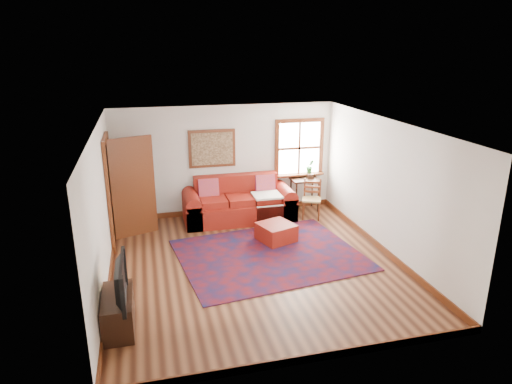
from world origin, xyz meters
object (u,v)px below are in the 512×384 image
object	(u,v)px
red_ottoman	(276,232)
side_table	(305,184)
red_leather_sofa	(239,205)
ladder_back_chair	(312,197)
media_cabinet	(118,312)

from	to	relation	value
red_ottoman	side_table	size ratio (longest dim) A/B	0.82
red_leather_sofa	side_table	size ratio (longest dim) A/B	3.17
ladder_back_chair	media_cabinet	world-z (taller)	ladder_back_chair
red_ottoman	media_cabinet	bearing A→B (deg)	-161.43
side_table	ladder_back_chair	xyz separation A→B (m)	(-0.01, -0.50, -0.17)
side_table	ladder_back_chair	bearing A→B (deg)	-90.80
side_table	media_cabinet	distance (m)	5.67
red_leather_sofa	ladder_back_chair	bearing A→B (deg)	-10.47
side_table	media_cabinet	size ratio (longest dim) A/B	0.85
red_ottoman	ladder_back_chair	distance (m)	1.61
side_table	red_leather_sofa	bearing A→B (deg)	-172.89
side_table	media_cabinet	bearing A→B (deg)	-136.58
side_table	media_cabinet	world-z (taller)	side_table
red_ottoman	side_table	distance (m)	2.02
red_leather_sofa	ladder_back_chair	world-z (taller)	red_leather_sofa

